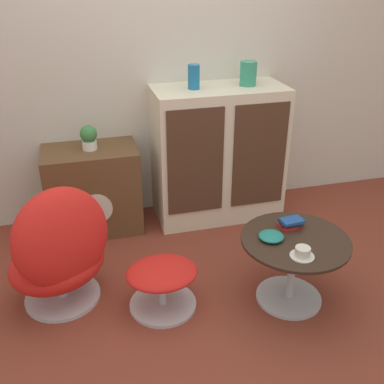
{
  "coord_description": "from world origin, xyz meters",
  "views": [
    {
      "loc": [
        -0.62,
        -1.99,
        1.83
      ],
      "look_at": [
        0.03,
        0.43,
        0.55
      ],
      "focal_mm": 42.0,
      "sensor_mm": 36.0,
      "label": 1
    }
  ],
  "objects_px": {
    "vase_leftmost": "(194,77)",
    "vase_inner_left": "(248,73)",
    "egg_chair": "(60,252)",
    "teacup": "(302,253)",
    "book_stack": "(291,223)",
    "ottoman": "(162,279)",
    "potted_plant": "(89,137)",
    "tv_console": "(93,190)",
    "sideboard": "(218,154)",
    "coffee_table": "(293,259)",
    "bowl": "(271,236)"
  },
  "relations": [
    {
      "from": "bowl",
      "to": "egg_chair",
      "type": "bearing_deg",
      "value": 166.57
    },
    {
      "from": "potted_plant",
      "to": "book_stack",
      "type": "height_order",
      "value": "potted_plant"
    },
    {
      "from": "tv_console",
      "to": "vase_inner_left",
      "type": "xyz_separation_m",
      "value": [
        1.18,
        -0.02,
        0.8
      ]
    },
    {
      "from": "egg_chair",
      "to": "ottoman",
      "type": "xyz_separation_m",
      "value": [
        0.55,
        -0.18,
        -0.17
      ]
    },
    {
      "from": "coffee_table",
      "to": "vase_leftmost",
      "type": "bearing_deg",
      "value": 104.67
    },
    {
      "from": "sideboard",
      "to": "potted_plant",
      "type": "height_order",
      "value": "sideboard"
    },
    {
      "from": "vase_inner_left",
      "to": "teacup",
      "type": "height_order",
      "value": "vase_inner_left"
    },
    {
      "from": "egg_chair",
      "to": "teacup",
      "type": "distance_m",
      "value": 1.35
    },
    {
      "from": "coffee_table",
      "to": "bowl",
      "type": "xyz_separation_m",
      "value": [
        -0.14,
        0.04,
        0.16
      ]
    },
    {
      "from": "vase_leftmost",
      "to": "egg_chair",
      "type": "bearing_deg",
      "value": -141.14
    },
    {
      "from": "ottoman",
      "to": "book_stack",
      "type": "height_order",
      "value": "book_stack"
    },
    {
      "from": "egg_chair",
      "to": "book_stack",
      "type": "relative_size",
      "value": 5.49
    },
    {
      "from": "coffee_table",
      "to": "book_stack",
      "type": "xyz_separation_m",
      "value": [
        0.03,
        0.12,
        0.17
      ]
    },
    {
      "from": "tv_console",
      "to": "ottoman",
      "type": "height_order",
      "value": "tv_console"
    },
    {
      "from": "sideboard",
      "to": "vase_inner_left",
      "type": "relative_size",
      "value": 6.0
    },
    {
      "from": "tv_console",
      "to": "vase_leftmost",
      "type": "distance_m",
      "value": 1.11
    },
    {
      "from": "sideboard",
      "to": "book_stack",
      "type": "bearing_deg",
      "value": -82.62
    },
    {
      "from": "teacup",
      "to": "book_stack",
      "type": "bearing_deg",
      "value": 75.74
    },
    {
      "from": "vase_leftmost",
      "to": "potted_plant",
      "type": "bearing_deg",
      "value": 178.45
    },
    {
      "from": "egg_chair",
      "to": "vase_inner_left",
      "type": "xyz_separation_m",
      "value": [
        1.42,
        0.82,
        0.76
      ]
    },
    {
      "from": "bowl",
      "to": "tv_console",
      "type": "bearing_deg",
      "value": 129.91
    },
    {
      "from": "ottoman",
      "to": "book_stack",
      "type": "distance_m",
      "value": 0.83
    },
    {
      "from": "tv_console",
      "to": "vase_leftmost",
      "type": "relative_size",
      "value": 3.96
    },
    {
      "from": "ottoman",
      "to": "coffee_table",
      "type": "relative_size",
      "value": 0.67
    },
    {
      "from": "teacup",
      "to": "book_stack",
      "type": "relative_size",
      "value": 0.92
    },
    {
      "from": "potted_plant",
      "to": "book_stack",
      "type": "xyz_separation_m",
      "value": [
        1.09,
        -1.03,
        -0.28
      ]
    },
    {
      "from": "sideboard",
      "to": "book_stack",
      "type": "relative_size",
      "value": 7.21
    },
    {
      "from": "ottoman",
      "to": "vase_inner_left",
      "type": "bearing_deg",
      "value": 48.92
    },
    {
      "from": "bowl",
      "to": "ottoman",
      "type": "bearing_deg",
      "value": 170.8
    },
    {
      "from": "egg_chair",
      "to": "vase_leftmost",
      "type": "distance_m",
      "value": 1.5
    },
    {
      "from": "egg_chair",
      "to": "bowl",
      "type": "bearing_deg",
      "value": -13.43
    },
    {
      "from": "bowl",
      "to": "sideboard",
      "type": "bearing_deg",
      "value": 88.24
    },
    {
      "from": "sideboard",
      "to": "teacup",
      "type": "bearing_deg",
      "value": -87.51
    },
    {
      "from": "teacup",
      "to": "coffee_table",
      "type": "bearing_deg",
      "value": 74.52
    },
    {
      "from": "tv_console",
      "to": "vase_leftmost",
      "type": "xyz_separation_m",
      "value": [
        0.77,
        -0.02,
        0.8
      ]
    },
    {
      "from": "tv_console",
      "to": "coffee_table",
      "type": "height_order",
      "value": "tv_console"
    },
    {
      "from": "coffee_table",
      "to": "vase_inner_left",
      "type": "relative_size",
      "value": 3.62
    },
    {
      "from": "egg_chair",
      "to": "bowl",
      "type": "relative_size",
      "value": 5.51
    },
    {
      "from": "book_stack",
      "to": "vase_inner_left",
      "type": "bearing_deg",
      "value": 85.23
    },
    {
      "from": "tv_console",
      "to": "vase_inner_left",
      "type": "height_order",
      "value": "vase_inner_left"
    },
    {
      "from": "tv_console",
      "to": "bowl",
      "type": "distance_m",
      "value": 1.46
    },
    {
      "from": "coffee_table",
      "to": "potted_plant",
      "type": "bearing_deg",
      "value": 132.56
    },
    {
      "from": "tv_console",
      "to": "coffee_table",
      "type": "relative_size",
      "value": 1.08
    },
    {
      "from": "vase_leftmost",
      "to": "vase_inner_left",
      "type": "bearing_deg",
      "value": 0.0
    },
    {
      "from": "ottoman",
      "to": "book_stack",
      "type": "bearing_deg",
      "value": -0.96
    },
    {
      "from": "tv_console",
      "to": "teacup",
      "type": "xyz_separation_m",
      "value": [
        1.02,
        -1.32,
        0.13
      ]
    },
    {
      "from": "potted_plant",
      "to": "teacup",
      "type": "relative_size",
      "value": 1.34
    },
    {
      "from": "potted_plant",
      "to": "coffee_table",
      "type": "bearing_deg",
      "value": -47.44
    },
    {
      "from": "tv_console",
      "to": "bowl",
      "type": "relative_size",
      "value": 4.72
    },
    {
      "from": "ottoman",
      "to": "potted_plant",
      "type": "distance_m",
      "value": 1.19
    }
  ]
}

